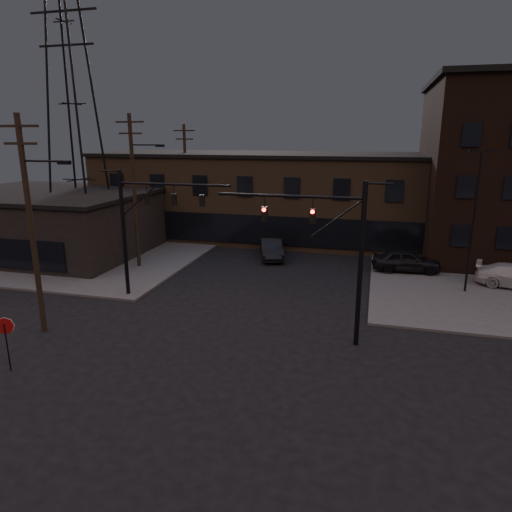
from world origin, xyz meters
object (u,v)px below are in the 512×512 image
Objects in this scene: traffic_signal_near at (337,246)px; parked_car_lot_a at (406,261)px; traffic_signal_far at (142,220)px; stop_sign at (5,332)px; car_crossing at (271,249)px.

parked_car_lot_a is (4.12, 13.16, -3.95)m from traffic_signal_near.
traffic_signal_near is 12.57m from traffic_signal_far.
stop_sign is at bearing -97.32° from traffic_signal_far.
stop_sign is 0.50× the size of car_crossing.
stop_sign is (-1.28, -9.99, -3.17)m from traffic_signal_far.
stop_sign is 26.31m from parked_car_lot_a.
traffic_signal_near is at bearing -16.17° from traffic_signal_far.
parked_car_lot_a is 0.99× the size of car_crossing.
traffic_signal_far is at bearing 163.83° from traffic_signal_near.
traffic_signal_near is 15.17m from stop_sign.
traffic_signal_near is at bearing 25.90° from stop_sign.
traffic_signal_far is 1.64× the size of parked_car_lot_a.
traffic_signal_far reaches higher than parked_car_lot_a.
stop_sign is (-13.36, -6.49, -3.09)m from traffic_signal_near.
traffic_signal_near is 1.64× the size of parked_car_lot_a.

